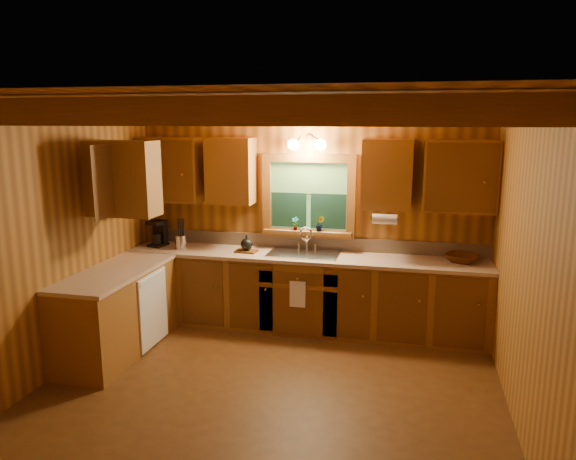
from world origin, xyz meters
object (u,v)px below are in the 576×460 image
(sink, at_px, (304,258))
(wicker_basket, at_px, (462,258))
(cutting_board, at_px, (247,251))
(coffee_maker, at_px, (159,233))

(sink, xyz_separation_m, wicker_basket, (1.77, 0.06, 0.09))
(wicker_basket, bearing_deg, cutting_board, -177.56)
(sink, relative_size, cutting_board, 3.33)
(sink, height_order, cutting_board, sink)
(sink, distance_m, coffee_maker, 1.86)
(coffee_maker, xyz_separation_m, wicker_basket, (3.62, 0.02, -0.11))
(cutting_board, relative_size, wicker_basket, 0.69)
(sink, relative_size, coffee_maker, 2.58)
(coffee_maker, distance_m, cutting_board, 1.18)
(cutting_board, height_order, wicker_basket, wicker_basket)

